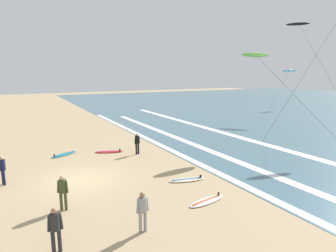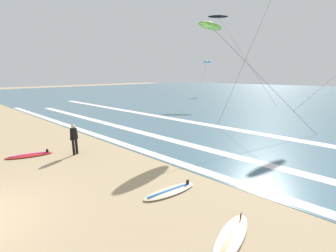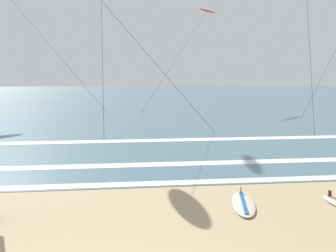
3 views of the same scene
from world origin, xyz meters
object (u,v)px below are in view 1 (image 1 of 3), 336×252
at_px(surfer_mid_group, 63,189).
at_px(kite_cyan_far_right, 290,71).
at_px(surfboard_near_water, 207,201).
at_px(surfboard_foreground_flat, 187,180).
at_px(surfboard_left_pile, 64,154).
at_px(surfboard_right_spare, 109,152).
at_px(surfer_left_far, 55,226).
at_px(kite_lime_far_left, 256,55).
at_px(surfer_right_near, 2,168).
at_px(kite_black_mid_center, 298,25).
at_px(surfer_left_near, 137,142).
at_px(surfer_background_far, 143,208).

bearing_deg(surfer_mid_group, kite_cyan_far_right, 117.50).
distance_m(surfer_mid_group, surfboard_near_water, 6.52).
relative_size(surfboard_foreground_flat, surfboard_left_pile, 1.02).
bearing_deg(surfboard_right_spare, surfer_left_far, -24.74).
relative_size(surfboard_left_pile, surfboard_right_spare, 0.98).
relative_size(surfboard_left_pile, kite_lime_far_left, 0.28).
relative_size(surfer_right_near, kite_black_mid_center, 0.12).
height_order(surfboard_foreground_flat, surfboard_right_spare, same).
bearing_deg(kite_cyan_far_right, surfer_mid_group, -62.50).
relative_size(surfboard_foreground_flat, surfboard_near_water, 1.00).
height_order(kite_black_mid_center, kite_cyan_far_right, kite_black_mid_center).
relative_size(surfer_left_far, kite_lime_far_left, 0.21).
relative_size(surfer_right_near, kite_cyan_far_right, 0.14).
height_order(surfer_mid_group, kite_cyan_far_right, kite_cyan_far_right).
bearing_deg(surfboard_foreground_flat, surfboard_left_pile, -148.36).
relative_size(surfer_left_far, surfboard_near_water, 0.74).
distance_m(surfer_left_near, surfboard_near_water, 9.02).
height_order(surfer_left_far, surfboard_near_water, surfer_left_far).
bearing_deg(surfer_right_near, surfer_left_near, 103.42).
relative_size(surfer_left_near, surfboard_foreground_flat, 0.73).
xyz_separation_m(surfer_left_far, surfboard_foreground_flat, (-3.38, 7.29, -0.91)).
bearing_deg(kite_black_mid_center, surfer_right_near, -73.41).
height_order(surfer_right_near, surfboard_foreground_flat, surfer_right_near).
bearing_deg(kite_cyan_far_right, surfboard_right_spare, -70.06).
relative_size(surfer_right_near, surfboard_near_water, 0.74).
xyz_separation_m(surfer_right_near, surfboard_right_spare, (-3.52, 6.88, -0.91)).
bearing_deg(surfer_right_near, kite_black_mid_center, 106.59).
distance_m(surfboard_left_pile, kite_lime_far_left, 16.97).
xyz_separation_m(surfboard_right_spare, kite_cyan_far_right, (-13.28, 36.60, 6.42)).
bearing_deg(kite_black_mid_center, surfer_background_far, -59.79).
height_order(surfboard_foreground_flat, surfboard_left_pile, same).
xyz_separation_m(surfer_mid_group, surfboard_right_spare, (-8.09, 4.46, -0.91)).
relative_size(surfer_background_far, surfboard_foreground_flat, 0.73).
bearing_deg(surfer_left_near, kite_black_mid_center, 107.53).
xyz_separation_m(surfer_background_far, surfer_mid_group, (-3.26, -2.37, 0.00)).
distance_m(surfboard_near_water, surfboard_left_pile, 12.27).
distance_m(surfer_left_near, kite_cyan_far_right, 38.25).
height_order(surfer_mid_group, surfboard_right_spare, surfer_mid_group).
height_order(surfer_right_near, kite_black_mid_center, kite_black_mid_center).
bearing_deg(surfboard_right_spare, kite_cyan_far_right, 109.94).
height_order(surfer_background_far, surfboard_foreground_flat, surfer_background_far).
bearing_deg(surfer_left_far, surfboard_foreground_flat, 114.85).
height_order(surfer_background_far, kite_black_mid_center, kite_black_mid_center).
relative_size(surfer_left_near, kite_black_mid_center, 0.12).
height_order(surfer_background_far, surfer_mid_group, same).
distance_m(surfer_right_near, surfer_background_far, 9.18).
bearing_deg(surfboard_left_pile, kite_black_mid_center, 101.30).
bearing_deg(surfboard_foreground_flat, surfer_right_near, -115.00).
bearing_deg(surfer_right_near, surfboard_right_spare, 117.08).
bearing_deg(kite_lime_far_left, surfboard_near_water, -54.17).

